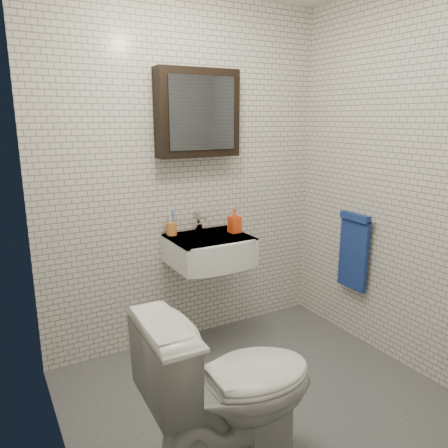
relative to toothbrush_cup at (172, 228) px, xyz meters
name	(u,v)px	position (x,y,z in m)	size (l,w,h in m)	color
ground	(262,402)	(0.16, -0.94, -0.90)	(2.20, 2.00, 0.01)	#4B4D53
room_shell	(268,158)	(0.16, -0.94, 0.57)	(2.22, 2.02, 2.51)	silver
washbasin	(212,250)	(0.21, -0.21, -0.14)	(0.55, 0.50, 0.20)	white
faucet	(199,223)	(0.21, -0.01, 0.02)	(0.06, 0.20, 0.15)	silver
mirror_cabinet	(198,113)	(0.21, -0.01, 0.80)	(0.60, 0.15, 0.60)	black
towel_rail	(354,248)	(1.21, -0.59, -0.18)	(0.09, 0.30, 0.58)	silver
toothbrush_cup	(172,228)	(0.00, 0.00, 0.00)	(0.08, 0.08, 0.20)	orange
soap_bottle	(235,221)	(0.43, -0.16, 0.04)	(0.08, 0.08, 0.18)	orange
toilet	(231,388)	(-0.24, -1.26, -0.47)	(0.48, 0.84, 0.86)	silver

